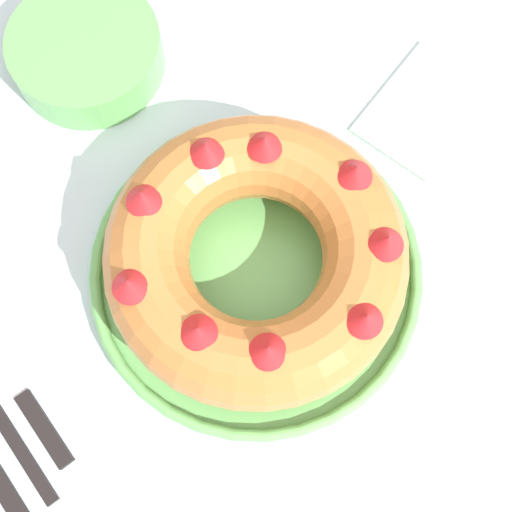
% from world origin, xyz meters
% --- Properties ---
extents(ground_plane, '(8.00, 8.00, 0.00)m').
position_xyz_m(ground_plane, '(0.00, 0.00, 0.00)').
color(ground_plane, gray).
extents(dining_table, '(1.49, 1.18, 0.75)m').
position_xyz_m(dining_table, '(0.00, 0.00, 0.67)').
color(dining_table, silver).
rests_on(dining_table, ground_plane).
extents(serving_dish, '(0.34, 0.34, 0.02)m').
position_xyz_m(serving_dish, '(0.02, 0.04, 0.76)').
color(serving_dish, '#6BB760').
rests_on(serving_dish, dining_table).
extents(bundt_cake, '(0.29, 0.29, 0.10)m').
position_xyz_m(bundt_cake, '(0.02, 0.04, 0.81)').
color(bundt_cake, '#C67538').
rests_on(bundt_cake, serving_dish).
extents(cake_knife, '(0.02, 0.18, 0.01)m').
position_xyz_m(cake_knife, '(-0.24, 0.07, 0.75)').
color(cake_knife, black).
rests_on(cake_knife, dining_table).
extents(side_bowl, '(0.17, 0.17, 0.05)m').
position_xyz_m(side_bowl, '(0.02, 0.35, 0.77)').
color(side_bowl, '#6BB760').
rests_on(side_bowl, dining_table).
extents(napkin, '(0.16, 0.13, 0.00)m').
position_xyz_m(napkin, '(0.28, 0.08, 0.75)').
color(napkin, '#B2D1B7').
rests_on(napkin, dining_table).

